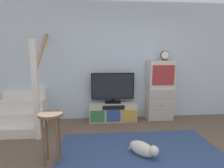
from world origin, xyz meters
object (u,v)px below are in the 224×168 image
Objects in this scene: television at (113,87)px; bar_stool_near at (51,126)px; dog at (143,149)px; media_console at (113,112)px; desk_clock at (165,56)px; side_cabinet at (160,91)px.

television is 1.92m from bar_stool_near.
bar_stool_near is 1.42m from dog.
desk_clock is (1.18, -0.00, 1.29)m from media_console.
side_cabinet is at bearing 36.61° from bar_stool_near.
dog is (0.33, -1.54, -0.10)m from media_console.
media_console is 1.10× the size of television.
side_cabinet is at bearing 167.30° from desk_clock.
media_console is at bearing -90.00° from television.
desk_clock is at bearing -0.23° from media_console.
desk_clock is (0.07, -0.01, 0.81)m from side_cabinet.
desk_clock is at bearing -1.40° from television.
media_console is at bearing 179.77° from desk_clock.
desk_clock reaches higher than bar_stool_near.
dog is at bearing -78.05° from media_console.
side_cabinet reaches higher than bar_stool_near.
dog is (1.35, 0.04, -0.43)m from bar_stool_near.
desk_clock is at bearing 61.07° from dog.
television reaches higher than bar_stool_near.
desk_clock is at bearing 35.51° from bar_stool_near.
bar_stool_near is at bearing -123.08° from media_console.
dog is at bearing -116.78° from side_cabinet.
media_console is at bearing -179.47° from side_cabinet.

